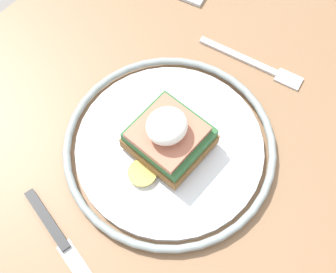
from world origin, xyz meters
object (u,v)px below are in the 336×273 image
plate (168,146)px  sandwich (167,135)px  knife (62,242)px  fork (255,64)px

plate → sandwich: bearing=14.7°
plate → sandwich: 0.04m
sandwich → knife: size_ratio=0.61×
sandwich → fork: size_ratio=0.72×
fork → plate: bearing=-2.8°
fork → knife: knife is taller
sandwich → knife: (0.17, -0.01, -0.04)m
plate → knife: plate is taller
plate → knife: 0.18m
plate → fork: plate is taller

